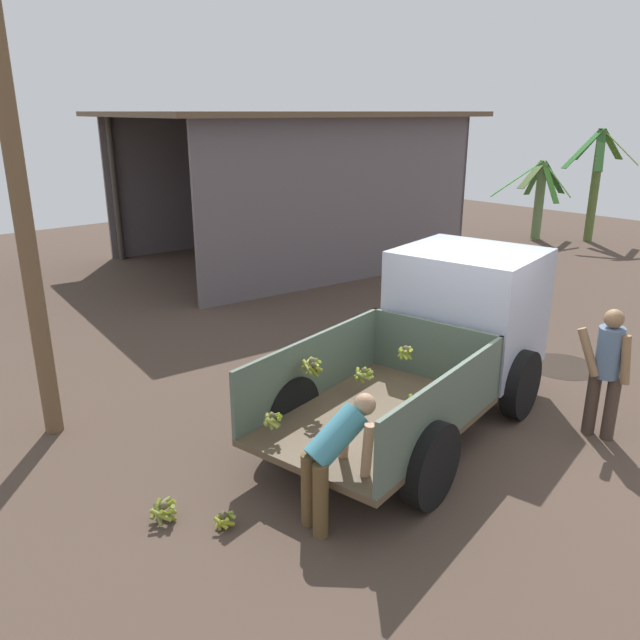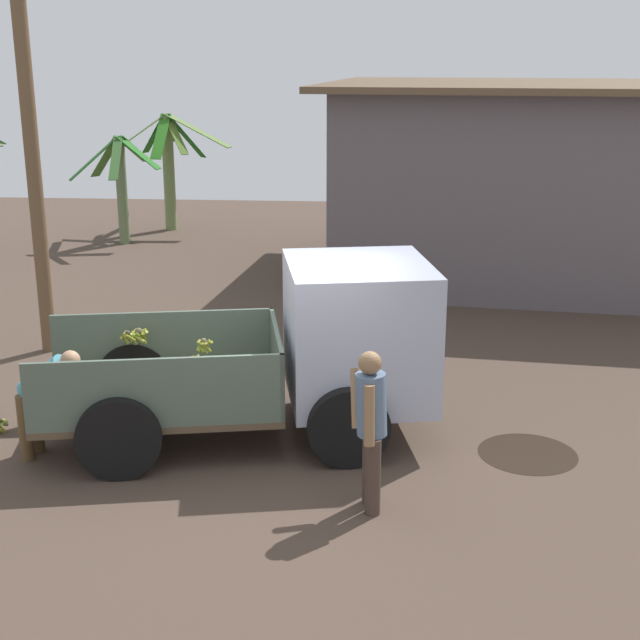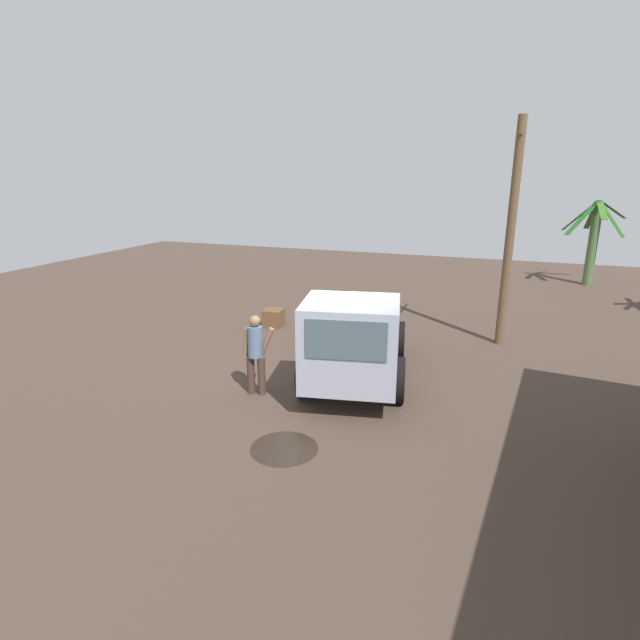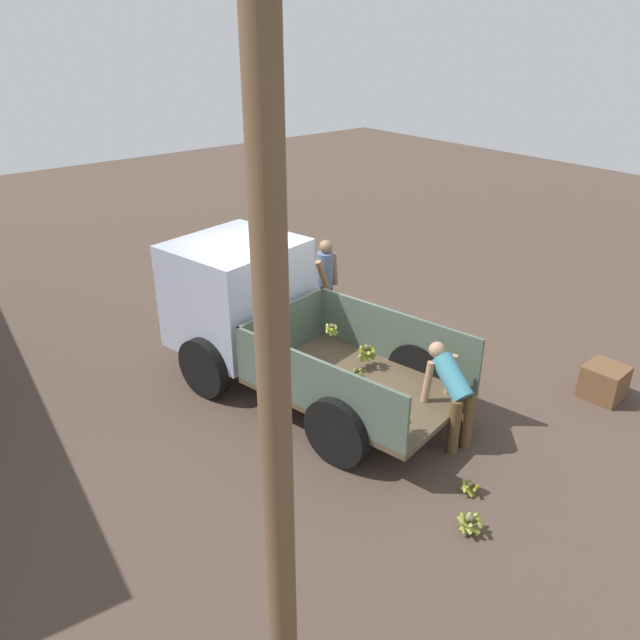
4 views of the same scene
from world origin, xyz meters
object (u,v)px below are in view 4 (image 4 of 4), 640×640
(person_foreground_visitor, at_px, (325,280))
(wooden_crate_0, at_px, (604,382))
(banana_bunch_on_ground_0, at_px, (470,523))
(cargo_truck, at_px, (257,310))
(banana_bunch_on_ground_1, at_px, (470,487))
(utility_pole, at_px, (274,394))
(person_worker_loading, at_px, (452,390))

(person_foreground_visitor, bearing_deg, wooden_crate_0, 12.88)
(banana_bunch_on_ground_0, bearing_deg, cargo_truck, -2.09)
(wooden_crate_0, bearing_deg, cargo_truck, 43.23)
(cargo_truck, height_order, banana_bunch_on_ground_1, cargo_truck)
(banana_bunch_on_ground_0, relative_size, banana_bunch_on_ground_1, 1.36)
(utility_pole, distance_m, person_foreground_visitor, 7.09)
(wooden_crate_0, bearing_deg, utility_pole, 95.98)
(cargo_truck, height_order, person_worker_loading, cargo_truck)
(person_foreground_visitor, bearing_deg, banana_bunch_on_ground_0, -30.63)
(utility_pole, height_order, person_foreground_visitor, utility_pole)
(person_foreground_visitor, distance_m, wooden_crate_0, 4.73)
(person_worker_loading, bearing_deg, banana_bunch_on_ground_0, 147.59)
(cargo_truck, bearing_deg, person_foreground_visitor, -82.90)
(utility_pole, distance_m, wooden_crate_0, 6.85)
(utility_pole, relative_size, person_worker_loading, 4.38)
(banana_bunch_on_ground_0, bearing_deg, person_worker_loading, -41.47)
(banana_bunch_on_ground_0, bearing_deg, utility_pole, 93.52)
(cargo_truck, xyz_separation_m, wooden_crate_0, (-3.76, -3.54, -0.85))
(cargo_truck, bearing_deg, banana_bunch_on_ground_0, 166.80)
(utility_pole, bearing_deg, banana_bunch_on_ground_0, -86.48)
(utility_pole, xyz_separation_m, banana_bunch_on_ground_0, (0.16, -2.60, -2.76))
(banana_bunch_on_ground_0, bearing_deg, banana_bunch_on_ground_1, -51.32)
(banana_bunch_on_ground_1, bearing_deg, person_worker_loading, -35.74)
(cargo_truck, xyz_separation_m, person_worker_loading, (-3.02, -0.95, -0.34))
(wooden_crate_0, bearing_deg, banana_bunch_on_ground_0, 97.70)
(person_worker_loading, bearing_deg, banana_bunch_on_ground_1, 153.33)
(person_foreground_visitor, xyz_separation_m, banana_bunch_on_ground_1, (-4.48, 1.51, -0.82))
(person_worker_loading, xyz_separation_m, banana_bunch_on_ground_1, (-0.86, 0.62, -0.67))
(person_worker_loading, relative_size, wooden_crate_0, 2.36)
(person_worker_loading, xyz_separation_m, wooden_crate_0, (-0.75, -2.59, -0.52))
(person_foreground_visitor, height_order, banana_bunch_on_ground_0, person_foreground_visitor)
(cargo_truck, distance_m, banana_bunch_on_ground_0, 4.38)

